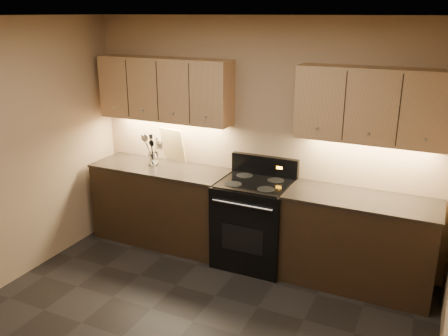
{
  "coord_description": "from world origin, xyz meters",
  "views": [
    {
      "loc": [
        1.78,
        -2.68,
        2.63
      ],
      "look_at": [
        -0.17,
        1.45,
        1.12
      ],
      "focal_mm": 38.0,
      "sensor_mm": 36.0,
      "label": 1
    }
  ],
  "objects": [
    {
      "name": "steel_skimmer",
      "position": [
        -1.2,
        1.72,
        1.12
      ],
      "size": [
        0.21,
        0.1,
        0.35
      ],
      "primitive_type": null,
      "rotation": [
        -0.04,
        -0.38,
        0.08
      ],
      "color": "silver",
      "rests_on": "utensil_crock"
    },
    {
      "name": "counter_left",
      "position": [
        -1.1,
        1.7,
        0.47
      ],
      "size": [
        1.62,
        0.62,
        0.93
      ],
      "color": "black",
      "rests_on": "ground"
    },
    {
      "name": "upper_cab_right",
      "position": [
        1.18,
        1.85,
        1.8
      ],
      "size": [
        1.44,
        0.3,
        0.7
      ],
      "primitive_type": "cube",
      "color": "tan",
      "rests_on": "wall_back"
    },
    {
      "name": "outlet_plate",
      "position": [
        -1.3,
        1.99,
        1.12
      ],
      "size": [
        0.08,
        0.01,
        0.12
      ],
      "primitive_type": "cube",
      "color": "#B2B5BA",
      "rests_on": "wall_back"
    },
    {
      "name": "utensil_crock",
      "position": [
        -1.22,
        1.73,
        1.0
      ],
      "size": [
        0.15,
        0.15,
        0.14
      ],
      "color": "white",
      "rests_on": "counter_left"
    },
    {
      "name": "ceiling",
      "position": [
        0.0,
        0.0,
        2.6
      ],
      "size": [
        4.0,
        4.0,
        0.0
      ],
      "primitive_type": "plane",
      "rotation": [
        3.14,
        0.0,
        0.0
      ],
      "color": "silver",
      "rests_on": "wall_back"
    },
    {
      "name": "black_turner",
      "position": [
        -1.22,
        1.72,
        1.12
      ],
      "size": [
        0.14,
        0.15,
        0.37
      ],
      "primitive_type": null,
      "rotation": [
        -0.17,
        -0.1,
        0.23
      ],
      "color": "black",
      "rests_on": "utensil_crock"
    },
    {
      "name": "black_spoon",
      "position": [
        -1.22,
        1.74,
        1.1
      ],
      "size": [
        0.11,
        0.14,
        0.32
      ],
      "primitive_type": null,
      "rotation": [
        0.27,
        0.09,
        0.14
      ],
      "color": "black",
      "rests_on": "utensil_crock"
    },
    {
      "name": "upper_cab_left",
      "position": [
        -1.1,
        1.85,
        1.8
      ],
      "size": [
        1.6,
        0.3,
        0.7
      ],
      "primitive_type": "cube",
      "color": "tan",
      "rests_on": "wall_back"
    },
    {
      "name": "wall_back",
      "position": [
        0.0,
        2.0,
        1.3
      ],
      "size": [
        4.0,
        0.04,
        2.6
      ],
      "primitive_type": "cube",
      "color": "tan",
      "rests_on": "ground"
    },
    {
      "name": "counter_right",
      "position": [
        1.18,
        1.7,
        0.47
      ],
      "size": [
        1.46,
        0.62,
        0.93
      ],
      "color": "black",
      "rests_on": "ground"
    },
    {
      "name": "wooden_spoon",
      "position": [
        -1.25,
        1.72,
        1.1
      ],
      "size": [
        0.16,
        0.13,
        0.31
      ],
      "primitive_type": null,
      "rotation": [
        -0.21,
        0.36,
        0.07
      ],
      "color": "tan",
      "rests_on": "utensil_crock"
    },
    {
      "name": "cutting_board",
      "position": [
        -1.08,
        1.95,
        1.13
      ],
      "size": [
        0.34,
        0.15,
        0.41
      ],
      "primitive_type": "cube",
      "rotation": [
        0.2,
        0.0,
        -0.17
      ],
      "color": "tan",
      "rests_on": "counter_left"
    },
    {
      "name": "stove",
      "position": [
        0.08,
        1.68,
        0.48
      ],
      "size": [
        0.76,
        0.68,
        1.14
      ],
      "color": "black",
      "rests_on": "ground"
    },
    {
      "name": "steel_spatula",
      "position": [
        -1.2,
        1.73,
        1.13
      ],
      "size": [
        0.25,
        0.11,
        0.38
      ],
      "primitive_type": null,
      "rotation": [
        0.15,
        -0.41,
        -0.32
      ],
      "color": "silver",
      "rests_on": "utensil_crock"
    }
  ]
}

